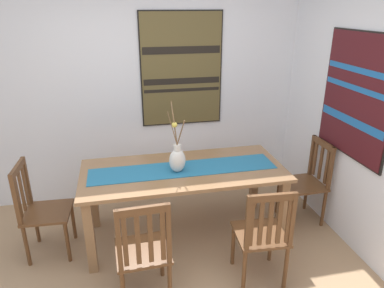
{
  "coord_description": "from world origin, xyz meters",
  "views": [
    {
      "loc": [
        -0.37,
        -2.3,
        2.27
      ],
      "look_at": [
        0.32,
        0.87,
        0.98
      ],
      "focal_mm": 33.22,
      "sensor_mm": 36.0,
      "label": 1
    }
  ],
  "objects_px": {
    "chair_2": "(307,181)",
    "chair_3": "(263,234)",
    "centerpiece_vase": "(177,158)",
    "chair_0": "(41,209)",
    "painting_on_back_wall": "(182,70)",
    "chair_1": "(143,251)",
    "painting_on_side_wall": "(356,96)",
    "dining_table": "(183,179)"
  },
  "relations": [
    {
      "from": "painting_on_back_wall",
      "to": "chair_0",
      "type": "bearing_deg",
      "value": -147.08
    },
    {
      "from": "centerpiece_vase",
      "to": "chair_1",
      "type": "xyz_separation_m",
      "value": [
        -0.41,
        -0.77,
        -0.41
      ]
    },
    {
      "from": "chair_0",
      "to": "centerpiece_vase",
      "type": "bearing_deg",
      "value": -2.25
    },
    {
      "from": "dining_table",
      "to": "painting_on_back_wall",
      "type": "bearing_deg",
      "value": 79.78
    },
    {
      "from": "chair_2",
      "to": "painting_on_side_wall",
      "type": "bearing_deg",
      "value": -55.59
    },
    {
      "from": "chair_0",
      "to": "chair_3",
      "type": "height_order",
      "value": "chair_0"
    },
    {
      "from": "chair_2",
      "to": "chair_3",
      "type": "relative_size",
      "value": 0.99
    },
    {
      "from": "chair_2",
      "to": "painting_on_back_wall",
      "type": "xyz_separation_m",
      "value": [
        -1.2,
        1.0,
        1.08
      ]
    },
    {
      "from": "chair_1",
      "to": "chair_2",
      "type": "height_order",
      "value": "chair_1"
    },
    {
      "from": "chair_0",
      "to": "chair_1",
      "type": "xyz_separation_m",
      "value": [
        0.89,
        -0.82,
        0.01
      ]
    },
    {
      "from": "centerpiece_vase",
      "to": "chair_0",
      "type": "relative_size",
      "value": 0.7
    },
    {
      "from": "centerpiece_vase",
      "to": "chair_3",
      "type": "height_order",
      "value": "centerpiece_vase"
    },
    {
      "from": "painting_on_back_wall",
      "to": "painting_on_side_wall",
      "type": "height_order",
      "value": "painting_on_back_wall"
    },
    {
      "from": "chair_2",
      "to": "centerpiece_vase",
      "type": "bearing_deg",
      "value": -177.88
    },
    {
      "from": "centerpiece_vase",
      "to": "painting_on_back_wall",
      "type": "relative_size",
      "value": 0.5
    },
    {
      "from": "centerpiece_vase",
      "to": "painting_on_back_wall",
      "type": "xyz_separation_m",
      "value": [
        0.25,
        1.05,
        0.65
      ]
    },
    {
      "from": "centerpiece_vase",
      "to": "chair_0",
      "type": "height_order",
      "value": "centerpiece_vase"
    },
    {
      "from": "centerpiece_vase",
      "to": "chair_2",
      "type": "bearing_deg",
      "value": 2.12
    },
    {
      "from": "painting_on_side_wall",
      "to": "chair_2",
      "type": "bearing_deg",
      "value": 124.41
    },
    {
      "from": "chair_3",
      "to": "painting_on_back_wall",
      "type": "xyz_separation_m",
      "value": [
        -0.34,
        1.81,
        1.06
      ]
    },
    {
      "from": "chair_2",
      "to": "chair_3",
      "type": "height_order",
      "value": "chair_3"
    },
    {
      "from": "dining_table",
      "to": "centerpiece_vase",
      "type": "height_order",
      "value": "centerpiece_vase"
    },
    {
      "from": "chair_3",
      "to": "chair_0",
      "type": "bearing_deg",
      "value": 156.66
    },
    {
      "from": "chair_0",
      "to": "chair_3",
      "type": "relative_size",
      "value": 1.01
    },
    {
      "from": "chair_0",
      "to": "painting_on_back_wall",
      "type": "xyz_separation_m",
      "value": [
        1.54,
        1.0,
        1.07
      ]
    },
    {
      "from": "painting_on_side_wall",
      "to": "dining_table",
      "type": "bearing_deg",
      "value": 169.85
    },
    {
      "from": "dining_table",
      "to": "painting_on_side_wall",
      "type": "distance_m",
      "value": 1.8
    },
    {
      "from": "chair_0",
      "to": "chair_3",
      "type": "bearing_deg",
      "value": -23.34
    },
    {
      "from": "chair_3",
      "to": "painting_on_side_wall",
      "type": "height_order",
      "value": "painting_on_side_wall"
    },
    {
      "from": "painting_on_back_wall",
      "to": "painting_on_side_wall",
      "type": "bearing_deg",
      "value": -42.75
    },
    {
      "from": "centerpiece_vase",
      "to": "chair_2",
      "type": "distance_m",
      "value": 1.51
    },
    {
      "from": "centerpiece_vase",
      "to": "painting_on_back_wall",
      "type": "bearing_deg",
      "value": 76.73
    },
    {
      "from": "chair_0",
      "to": "painting_on_side_wall",
      "type": "bearing_deg",
      "value": -5.66
    },
    {
      "from": "chair_1",
      "to": "chair_2",
      "type": "xyz_separation_m",
      "value": [
        1.85,
        0.82,
        -0.02
      ]
    },
    {
      "from": "centerpiece_vase",
      "to": "chair_0",
      "type": "distance_m",
      "value": 1.36
    },
    {
      "from": "dining_table",
      "to": "centerpiece_vase",
      "type": "distance_m",
      "value": 0.26
    },
    {
      "from": "dining_table",
      "to": "chair_0",
      "type": "xyz_separation_m",
      "value": [
        -1.36,
        0.01,
        -0.17
      ]
    },
    {
      "from": "chair_0",
      "to": "chair_2",
      "type": "xyz_separation_m",
      "value": [
        2.74,
        0.0,
        -0.01
      ]
    },
    {
      "from": "chair_0",
      "to": "dining_table",
      "type": "bearing_deg",
      "value": -0.37
    },
    {
      "from": "dining_table",
      "to": "painting_on_side_wall",
      "type": "bearing_deg",
      "value": -10.15
    },
    {
      "from": "chair_2",
      "to": "painting_on_back_wall",
      "type": "height_order",
      "value": "painting_on_back_wall"
    },
    {
      "from": "chair_3",
      "to": "painting_on_back_wall",
      "type": "bearing_deg",
      "value": 100.5
    }
  ]
}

